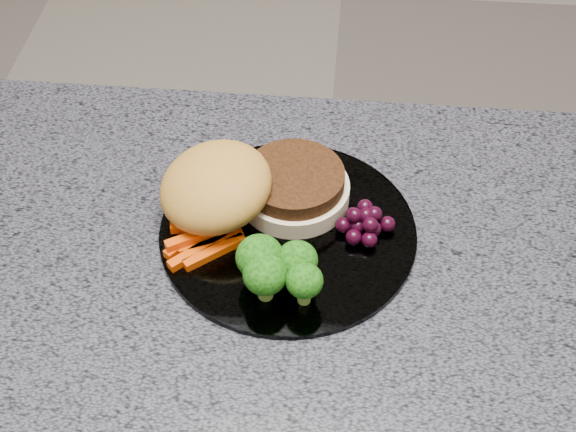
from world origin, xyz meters
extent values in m
cube|color=#4F4E58|center=(0.00, 0.00, 0.88)|extent=(1.20, 0.60, 0.04)
cylinder|color=white|center=(-0.01, 0.08, 0.90)|extent=(0.26, 0.26, 0.01)
cylinder|color=beige|center=(-0.01, 0.12, 0.92)|extent=(0.15, 0.15, 0.02)
cylinder|color=#3B1D0B|center=(-0.01, 0.12, 0.94)|extent=(0.14, 0.14, 0.02)
ellipsoid|color=#AD6F2B|center=(-0.08, 0.10, 0.94)|extent=(0.15, 0.15, 0.06)
cube|color=#D84103|center=(-0.09, 0.06, 0.91)|extent=(0.06, 0.05, 0.01)
cube|color=#D84103|center=(-0.08, 0.05, 0.91)|extent=(0.06, 0.04, 0.01)
cube|color=#D84103|center=(-0.09, 0.04, 0.91)|extent=(0.05, 0.05, 0.01)
cube|color=#D84103|center=(-0.09, 0.07, 0.92)|extent=(0.07, 0.02, 0.01)
cube|color=#D84103|center=(-0.10, 0.05, 0.92)|extent=(0.06, 0.04, 0.01)
cube|color=#D84103|center=(-0.08, 0.04, 0.91)|extent=(0.06, 0.05, 0.01)
cube|color=#D84103|center=(-0.10, 0.06, 0.91)|extent=(0.05, 0.06, 0.01)
cylinder|color=olive|center=(-0.03, 0.01, 0.92)|extent=(0.02, 0.02, 0.02)
ellipsoid|color=#103907|center=(-0.03, 0.01, 0.94)|extent=(0.05, 0.05, 0.04)
cylinder|color=olive|center=(0.01, 0.01, 0.92)|extent=(0.01, 0.01, 0.02)
ellipsoid|color=#103907|center=(0.01, 0.01, 0.94)|extent=(0.04, 0.04, 0.04)
cylinder|color=olive|center=(-0.02, -0.01, 0.92)|extent=(0.01, 0.01, 0.02)
ellipsoid|color=#103907|center=(-0.02, -0.01, 0.94)|extent=(0.04, 0.04, 0.04)
cylinder|color=olive|center=(0.01, -0.01, 0.92)|extent=(0.01, 0.01, 0.02)
ellipsoid|color=#103907|center=(0.01, -0.01, 0.94)|extent=(0.04, 0.04, 0.03)
sphere|color=black|center=(0.06, 0.08, 0.91)|extent=(0.02, 0.02, 0.02)
sphere|color=black|center=(0.08, 0.08, 0.91)|extent=(0.02, 0.02, 0.02)
sphere|color=black|center=(0.08, 0.10, 0.91)|extent=(0.02, 0.02, 0.02)
sphere|color=black|center=(0.06, 0.10, 0.91)|extent=(0.02, 0.02, 0.02)
sphere|color=black|center=(0.05, 0.08, 0.91)|extent=(0.02, 0.02, 0.02)
sphere|color=black|center=(0.06, 0.07, 0.91)|extent=(0.02, 0.02, 0.02)
sphere|color=black|center=(0.07, 0.07, 0.91)|extent=(0.02, 0.02, 0.02)
sphere|color=black|center=(0.09, 0.09, 0.91)|extent=(0.02, 0.02, 0.02)
sphere|color=black|center=(0.07, 0.09, 0.93)|extent=(0.02, 0.02, 0.02)
sphere|color=black|center=(0.06, 0.09, 0.93)|extent=(0.02, 0.02, 0.02)
sphere|color=black|center=(0.07, 0.08, 0.93)|extent=(0.02, 0.02, 0.02)
sphere|color=black|center=(0.07, 0.10, 0.93)|extent=(0.02, 0.02, 0.02)
sphere|color=black|center=(0.08, 0.09, 0.93)|extent=(0.02, 0.02, 0.02)
camera|label=1|loc=(0.04, -0.46, 1.51)|focal=50.00mm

